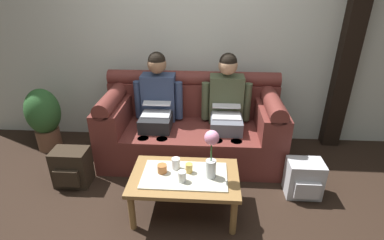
{
  "coord_description": "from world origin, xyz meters",
  "views": [
    {
      "loc": [
        0.2,
        -1.89,
        1.94
      ],
      "look_at": [
        0.02,
        0.85,
        0.61
      ],
      "focal_mm": 27.68,
      "sensor_mm": 36.0,
      "label": 1
    }
  ],
  "objects_px": {
    "cup_far_left": "(162,169)",
    "flower_vase": "(211,151)",
    "person_right": "(226,105)",
    "potted_plant": "(44,117)",
    "backpack_left": "(72,168)",
    "backpack_right": "(304,179)",
    "couch": "(192,127)",
    "cup_near_right": "(182,176)",
    "cup_far_center": "(189,168)",
    "person_left": "(157,103)",
    "coffee_table": "(185,180)",
    "cup_near_left": "(176,164)"
  },
  "relations": [
    {
      "from": "cup_far_left",
      "to": "flower_vase",
      "type": "bearing_deg",
      "value": -4.49
    },
    {
      "from": "person_right",
      "to": "potted_plant",
      "type": "height_order",
      "value": "person_right"
    },
    {
      "from": "backpack_left",
      "to": "backpack_right",
      "type": "bearing_deg",
      "value": -0.57
    },
    {
      "from": "flower_vase",
      "to": "cup_far_left",
      "type": "height_order",
      "value": "flower_vase"
    },
    {
      "from": "couch",
      "to": "cup_near_right",
      "type": "height_order",
      "value": "couch"
    },
    {
      "from": "person_right",
      "to": "potted_plant",
      "type": "xyz_separation_m",
      "value": [
        -2.18,
        0.04,
        -0.23
      ]
    },
    {
      "from": "backpack_right",
      "to": "cup_far_center",
      "type": "bearing_deg",
      "value": -166.99
    },
    {
      "from": "cup_near_right",
      "to": "potted_plant",
      "type": "bearing_deg",
      "value": 148.45
    },
    {
      "from": "potted_plant",
      "to": "person_right",
      "type": "bearing_deg",
      "value": -1.17
    },
    {
      "from": "person_left",
      "to": "cup_far_left",
      "type": "relative_size",
      "value": 14.77
    },
    {
      "from": "coffee_table",
      "to": "flower_vase",
      "type": "relative_size",
      "value": 2.13
    },
    {
      "from": "cup_near_left",
      "to": "cup_near_right",
      "type": "xyz_separation_m",
      "value": [
        0.07,
        -0.18,
        -0.0
      ]
    },
    {
      "from": "cup_far_left",
      "to": "potted_plant",
      "type": "xyz_separation_m",
      "value": [
        -1.59,
        0.98,
        -0.0
      ]
    },
    {
      "from": "flower_vase",
      "to": "cup_far_center",
      "type": "height_order",
      "value": "flower_vase"
    },
    {
      "from": "backpack_left",
      "to": "flower_vase",
      "type": "bearing_deg",
      "value": -13.09
    },
    {
      "from": "backpack_left",
      "to": "couch",
      "type": "bearing_deg",
      "value": 28.42
    },
    {
      "from": "backpack_right",
      "to": "couch",
      "type": "bearing_deg",
      "value": 149.61
    },
    {
      "from": "person_left",
      "to": "flower_vase",
      "type": "relative_size",
      "value": 2.75
    },
    {
      "from": "cup_near_right",
      "to": "coffee_table",
      "type": "bearing_deg",
      "value": 82.19
    },
    {
      "from": "flower_vase",
      "to": "cup_far_center",
      "type": "bearing_deg",
      "value": 164.74
    },
    {
      "from": "person_left",
      "to": "person_right",
      "type": "xyz_separation_m",
      "value": [
        0.78,
        0.0,
        -0.0
      ]
    },
    {
      "from": "coffee_table",
      "to": "cup_far_center",
      "type": "bearing_deg",
      "value": 48.9
    },
    {
      "from": "person_left",
      "to": "cup_far_center",
      "type": "height_order",
      "value": "person_left"
    },
    {
      "from": "backpack_left",
      "to": "cup_far_center",
      "type": "bearing_deg",
      "value": -12.75
    },
    {
      "from": "backpack_left",
      "to": "backpack_right",
      "type": "xyz_separation_m",
      "value": [
        2.32,
        -0.02,
        -0.01
      ]
    },
    {
      "from": "potted_plant",
      "to": "coffee_table",
      "type": "bearing_deg",
      "value": -29.27
    },
    {
      "from": "couch",
      "to": "backpack_right",
      "type": "distance_m",
      "value": 1.33
    },
    {
      "from": "person_right",
      "to": "coffee_table",
      "type": "bearing_deg",
      "value": -112.06
    },
    {
      "from": "coffee_table",
      "to": "cup_far_center",
      "type": "distance_m",
      "value": 0.11
    },
    {
      "from": "person_right",
      "to": "cup_near_right",
      "type": "xyz_separation_m",
      "value": [
        -0.4,
        -1.05,
        -0.22
      ]
    },
    {
      "from": "person_right",
      "to": "coffee_table",
      "type": "distance_m",
      "value": 1.08
    },
    {
      "from": "person_right",
      "to": "cup_near_left",
      "type": "relative_size",
      "value": 11.77
    },
    {
      "from": "couch",
      "to": "cup_near_left",
      "type": "bearing_deg",
      "value": -95.57
    },
    {
      "from": "coffee_table",
      "to": "cup_far_left",
      "type": "relative_size",
      "value": 11.44
    },
    {
      "from": "person_left",
      "to": "coffee_table",
      "type": "xyz_separation_m",
      "value": [
        0.39,
        -0.96,
        -0.32
      ]
    },
    {
      "from": "flower_vase",
      "to": "backpack_left",
      "type": "height_order",
      "value": "flower_vase"
    },
    {
      "from": "cup_near_left",
      "to": "potted_plant",
      "type": "relative_size",
      "value": 0.13
    },
    {
      "from": "coffee_table",
      "to": "backpack_right",
      "type": "height_order",
      "value": "coffee_table"
    },
    {
      "from": "cup_far_center",
      "to": "backpack_right",
      "type": "relative_size",
      "value": 0.23
    },
    {
      "from": "flower_vase",
      "to": "backpack_left",
      "type": "xyz_separation_m",
      "value": [
        -1.41,
        0.33,
        -0.46
      ]
    },
    {
      "from": "potted_plant",
      "to": "couch",
      "type": "bearing_deg",
      "value": -1.35
    },
    {
      "from": "cup_far_center",
      "to": "backpack_left",
      "type": "xyz_separation_m",
      "value": [
        -1.22,
        0.28,
        -0.24
      ]
    },
    {
      "from": "person_right",
      "to": "cup_near_right",
      "type": "relative_size",
      "value": 12.88
    },
    {
      "from": "person_left",
      "to": "flower_vase",
      "type": "xyz_separation_m",
      "value": [
        0.61,
        -0.97,
        -0.01
      ]
    },
    {
      "from": "person_right",
      "to": "backpack_right",
      "type": "relative_size",
      "value": 3.32
    },
    {
      "from": "cup_far_center",
      "to": "cup_far_left",
      "type": "xyz_separation_m",
      "value": [
        -0.23,
        -0.02,
        -0.0
      ]
    },
    {
      "from": "cup_near_left",
      "to": "cup_near_right",
      "type": "distance_m",
      "value": 0.19
    },
    {
      "from": "cup_far_center",
      "to": "potted_plant",
      "type": "xyz_separation_m",
      "value": [
        -1.82,
        0.96,
        -0.01
      ]
    },
    {
      "from": "person_right",
      "to": "couch",
      "type": "bearing_deg",
      "value": 179.64
    },
    {
      "from": "person_left",
      "to": "potted_plant",
      "type": "distance_m",
      "value": 1.42
    }
  ]
}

